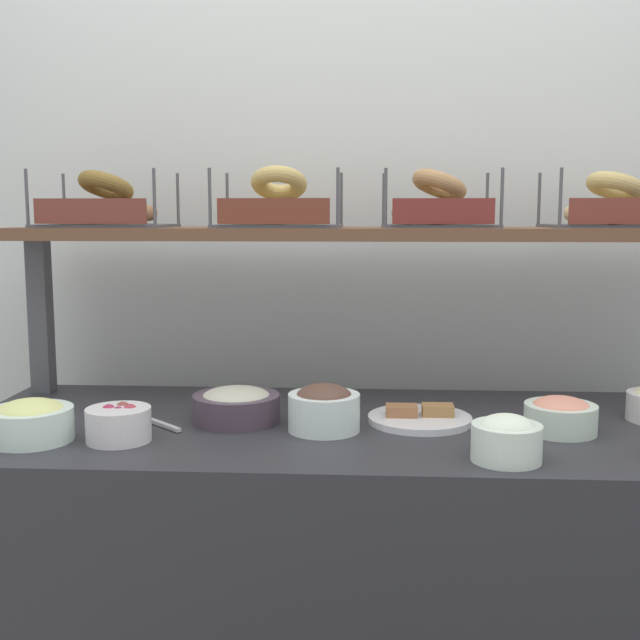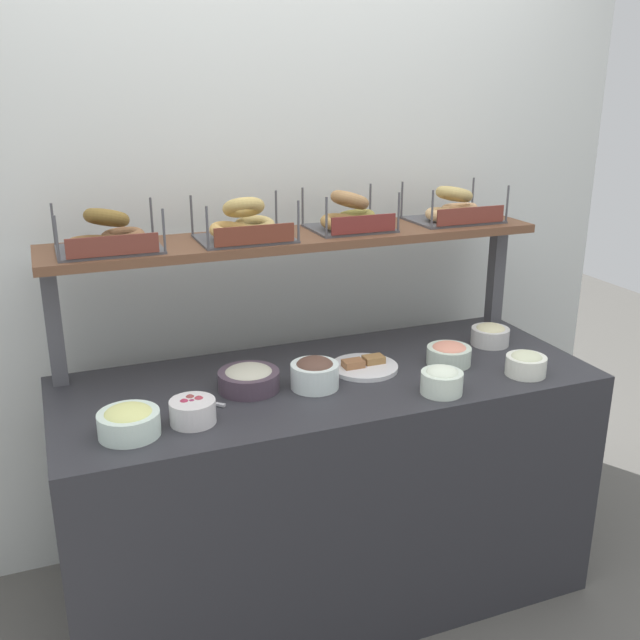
{
  "view_description": "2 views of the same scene",
  "coord_description": "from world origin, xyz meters",
  "px_view_note": "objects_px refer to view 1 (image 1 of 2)",
  "views": [
    {
      "loc": [
        0.02,
        -1.7,
        1.31
      ],
      "look_at": [
        -0.08,
        0.01,
        1.08
      ],
      "focal_mm": 43.92,
      "sensor_mm": 36.0,
      "label": 1
    },
    {
      "loc": [
        -0.84,
        -2.05,
        1.79
      ],
      "look_at": [
        0.01,
        0.09,
        1.02
      ],
      "focal_mm": 40.56,
      "sensor_mm": 36.0,
      "label": 2
    }
  ],
  "objects_px": {
    "bowl_cream_cheese": "(507,438)",
    "bowl_lox_spread": "(561,415)",
    "bowl_tuna_salad": "(237,404)",
    "bagel_basket_sesame": "(278,207)",
    "serving_plate_white": "(420,418)",
    "bowl_chocolate_spread": "(324,408)",
    "bagel_basket_plain": "(614,209)",
    "serving_spoon_near_plate": "(150,419)",
    "bowl_beet_salad": "(119,423)",
    "bagel_basket_cinnamon_raisin": "(106,209)",
    "bagel_basket_everything": "(438,208)",
    "bowl_egg_salad": "(31,421)"
  },
  "relations": [
    {
      "from": "bowl_lox_spread",
      "to": "bowl_beet_salad",
      "type": "bearing_deg",
      "value": -172.65
    },
    {
      "from": "bowl_lox_spread",
      "to": "bagel_basket_sesame",
      "type": "relative_size",
      "value": 0.49
    },
    {
      "from": "bowl_beet_salad",
      "to": "serving_spoon_near_plate",
      "type": "relative_size",
      "value": 0.93
    },
    {
      "from": "bagel_basket_sesame",
      "to": "bowl_tuna_salad",
      "type": "bearing_deg",
      "value": -105.82
    },
    {
      "from": "bowl_tuna_salad",
      "to": "bagel_basket_sesame",
      "type": "xyz_separation_m",
      "value": [
        0.07,
        0.24,
        0.44
      ]
    },
    {
      "from": "bowl_cream_cheese",
      "to": "bagel_basket_cinnamon_raisin",
      "type": "xyz_separation_m",
      "value": [
        -0.92,
        0.5,
        0.43
      ]
    },
    {
      "from": "serving_spoon_near_plate",
      "to": "bowl_beet_salad",
      "type": "bearing_deg",
      "value": -98.72
    },
    {
      "from": "bagel_basket_cinnamon_raisin",
      "to": "bowl_lox_spread",
      "type": "bearing_deg",
      "value": -15.51
    },
    {
      "from": "serving_plate_white",
      "to": "bagel_basket_everything",
      "type": "height_order",
      "value": "bagel_basket_everything"
    },
    {
      "from": "bowl_tuna_salad",
      "to": "bowl_egg_salad",
      "type": "bearing_deg",
      "value": -155.66
    },
    {
      "from": "bagel_basket_cinnamon_raisin",
      "to": "bagel_basket_sesame",
      "type": "xyz_separation_m",
      "value": [
        0.44,
        -0.0,
        0.0
      ]
    },
    {
      "from": "bagel_basket_sesame",
      "to": "bagel_basket_everything",
      "type": "bearing_deg",
      "value": 4.61
    },
    {
      "from": "bowl_cream_cheese",
      "to": "bagel_basket_sesame",
      "type": "relative_size",
      "value": 0.43
    },
    {
      "from": "bowl_chocolate_spread",
      "to": "bagel_basket_sesame",
      "type": "xyz_separation_m",
      "value": [
        -0.13,
        0.31,
        0.43
      ]
    },
    {
      "from": "bowl_chocolate_spread",
      "to": "bagel_basket_everything",
      "type": "bearing_deg",
      "value": 52.09
    },
    {
      "from": "serving_spoon_near_plate",
      "to": "bagel_basket_sesame",
      "type": "relative_size",
      "value": 0.46
    },
    {
      "from": "serving_spoon_near_plate",
      "to": "bagel_basket_sesame",
      "type": "distance_m",
      "value": 0.6
    },
    {
      "from": "bowl_cream_cheese",
      "to": "bowl_chocolate_spread",
      "type": "bearing_deg",
      "value": 152.19
    },
    {
      "from": "serving_plate_white",
      "to": "bowl_chocolate_spread",
      "type": "bearing_deg",
      "value": -159.36
    },
    {
      "from": "bowl_tuna_salad",
      "to": "bowl_lox_spread",
      "type": "relative_size",
      "value": 1.28
    },
    {
      "from": "bagel_basket_plain",
      "to": "bowl_tuna_salad",
      "type": "bearing_deg",
      "value": -162.62
    },
    {
      "from": "bowl_egg_salad",
      "to": "bagel_basket_everything",
      "type": "distance_m",
      "value": 1.07
    },
    {
      "from": "bagel_basket_cinnamon_raisin",
      "to": "bagel_basket_everything",
      "type": "bearing_deg",
      "value": 1.88
    },
    {
      "from": "bowl_cream_cheese",
      "to": "bowl_lox_spread",
      "type": "bearing_deg",
      "value": 53.72
    },
    {
      "from": "bagel_basket_sesame",
      "to": "bowl_lox_spread",
      "type": "bearing_deg",
      "value": -24.76
    },
    {
      "from": "bowl_lox_spread",
      "to": "bagel_basket_sesame",
      "type": "bearing_deg",
      "value": 155.24
    },
    {
      "from": "bowl_chocolate_spread",
      "to": "bagel_basket_everything",
      "type": "xyz_separation_m",
      "value": [
        0.27,
        0.34,
        0.43
      ]
    },
    {
      "from": "bowl_tuna_salad",
      "to": "bagel_basket_plain",
      "type": "xyz_separation_m",
      "value": [
        0.89,
        0.28,
        0.44
      ]
    },
    {
      "from": "bagel_basket_cinnamon_raisin",
      "to": "bowl_cream_cheese",
      "type": "bearing_deg",
      "value": -28.45
    },
    {
      "from": "bowl_chocolate_spread",
      "to": "serving_spoon_near_plate",
      "type": "relative_size",
      "value": 1.09
    },
    {
      "from": "serving_spoon_near_plate",
      "to": "bagel_basket_cinnamon_raisin",
      "type": "height_order",
      "value": "bagel_basket_cinnamon_raisin"
    },
    {
      "from": "bowl_chocolate_spread",
      "to": "serving_spoon_near_plate",
      "type": "distance_m",
      "value": 0.4
    },
    {
      "from": "bagel_basket_sesame",
      "to": "bowl_chocolate_spread",
      "type": "bearing_deg",
      "value": -66.98
    },
    {
      "from": "bowl_beet_salad",
      "to": "bowl_chocolate_spread",
      "type": "xyz_separation_m",
      "value": [
        0.42,
        0.1,
        0.01
      ]
    },
    {
      "from": "bowl_tuna_salad",
      "to": "bowl_egg_salad",
      "type": "relative_size",
      "value": 1.14
    },
    {
      "from": "bowl_lox_spread",
      "to": "bowl_chocolate_spread",
      "type": "bearing_deg",
      "value": -178.24
    },
    {
      "from": "bowl_tuna_salad",
      "to": "bowl_chocolate_spread",
      "type": "xyz_separation_m",
      "value": [
        0.2,
        -0.06,
        0.01
      ]
    },
    {
      "from": "serving_spoon_near_plate",
      "to": "bagel_basket_plain",
      "type": "relative_size",
      "value": 0.44
    },
    {
      "from": "bowl_lox_spread",
      "to": "bowl_cream_cheese",
      "type": "relative_size",
      "value": 1.15
    },
    {
      "from": "bowl_egg_salad",
      "to": "serving_spoon_near_plate",
      "type": "height_order",
      "value": "bowl_egg_salad"
    },
    {
      "from": "bowl_lox_spread",
      "to": "bagel_basket_everything",
      "type": "relative_size",
      "value": 0.53
    },
    {
      "from": "bowl_tuna_salad",
      "to": "bowl_lox_spread",
      "type": "bearing_deg",
      "value": -3.94
    },
    {
      "from": "serving_plate_white",
      "to": "bagel_basket_everything",
      "type": "xyz_separation_m",
      "value": [
        0.05,
        0.26,
        0.47
      ]
    },
    {
      "from": "bagel_basket_cinnamon_raisin",
      "to": "bagel_basket_sesame",
      "type": "distance_m",
      "value": 0.44
    },
    {
      "from": "serving_plate_white",
      "to": "bagel_basket_plain",
      "type": "distance_m",
      "value": 0.72
    },
    {
      "from": "serving_plate_white",
      "to": "bagel_basket_everything",
      "type": "relative_size",
      "value": 0.81
    },
    {
      "from": "bowl_cream_cheese",
      "to": "bagel_basket_cinnamon_raisin",
      "type": "height_order",
      "value": "bagel_basket_cinnamon_raisin"
    },
    {
      "from": "bagel_basket_cinnamon_raisin",
      "to": "bagel_basket_sesame",
      "type": "bearing_deg",
      "value": -0.59
    },
    {
      "from": "serving_plate_white",
      "to": "bowl_tuna_salad",
      "type": "bearing_deg",
      "value": -177.89
    },
    {
      "from": "bowl_lox_spread",
      "to": "bagel_basket_plain",
      "type": "xyz_separation_m",
      "value": [
        0.19,
        0.33,
        0.44
      ]
    }
  ]
}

